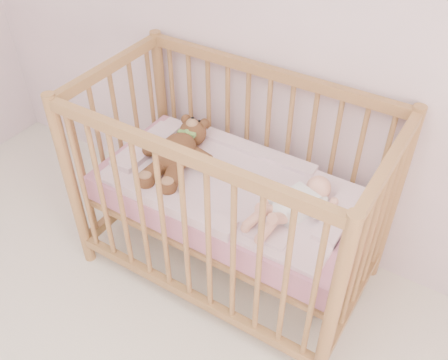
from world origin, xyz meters
The scene contains 5 objects.
crib centered at (-0.11, 1.60, 0.50)m, with size 1.36×0.76×1.00m, color #A07A44, non-canonical shape.
mattress centered at (-0.11, 1.60, 0.49)m, with size 1.22×0.62×0.13m, color pink.
blanket centered at (-0.11, 1.60, 0.56)m, with size 1.10×0.58×0.06m, color pink, non-canonical shape.
baby centered at (0.21, 1.58, 0.64)m, with size 0.23×0.48×0.12m, color white, non-canonical shape.
teddy_bear centered at (-0.39, 1.58, 0.65)m, with size 0.37×0.53×0.15m, color brown, non-canonical shape.
Camera 1 is at (0.76, 0.14, 2.04)m, focal length 40.00 mm.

